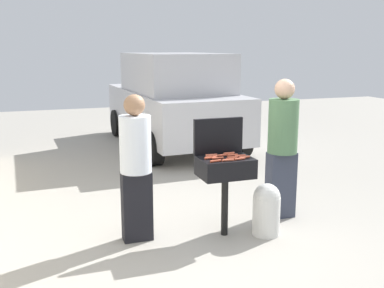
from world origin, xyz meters
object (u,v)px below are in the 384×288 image
bbq_grill (225,170)px  propane_tank (266,208)px  hot_dog_13 (216,161)px  parked_minivan (174,100)px  hot_dog_0 (232,155)px  hot_dog_1 (211,157)px  hot_dog_5 (221,155)px  hot_dog_11 (240,156)px  hot_dog_4 (244,157)px  person_left (136,163)px  hot_dog_2 (211,155)px  hot_dog_10 (210,158)px  hot_dog_7 (228,160)px  hot_dog_6 (240,159)px  hot_dog_8 (218,158)px  hot_dog_12 (228,154)px  hot_dog_14 (229,153)px  hot_dog_3 (232,159)px  person_right (282,144)px  hot_dog_9 (233,157)px

bbq_grill → propane_tank: 0.67m
hot_dog_13 → parked_minivan: 5.16m
hot_dog_0 → hot_dog_1: (-0.26, 0.01, 0.00)m
hot_dog_5 → hot_dog_11: (0.20, -0.09, 0.00)m
hot_dog_4 → person_left: size_ratio=0.08×
bbq_grill → hot_dog_2: bearing=136.2°
hot_dog_1 → hot_dog_10: (-0.03, -0.06, 0.00)m
hot_dog_7 → hot_dog_13: same height
hot_dog_0 → hot_dog_10: size_ratio=1.00×
hot_dog_2 → hot_dog_6: 0.36m
hot_dog_8 → hot_dog_1: bearing=117.8°
hot_dog_12 → bbq_grill: bearing=-127.7°
hot_dog_11 → hot_dog_14: 0.17m
hot_dog_1 → hot_dog_3: bearing=-43.3°
hot_dog_2 → hot_dog_10: bearing=-116.4°
parked_minivan → person_right: bearing=87.9°
hot_dog_13 → propane_tank: (0.64, -0.00, -0.62)m
hot_dog_6 → hot_dog_11: bearing=64.3°
hot_dog_2 → hot_dog_9: size_ratio=1.00×
hot_dog_1 → propane_tank: bearing=-18.4°
hot_dog_10 → hot_dog_13: 0.14m
hot_dog_13 → hot_dog_0: bearing=33.8°
hot_dog_10 → hot_dog_12: same height
bbq_grill → hot_dog_12: size_ratio=7.13×
hot_dog_5 → hot_dog_10: (-0.16, -0.08, 0.00)m
bbq_grill → hot_dog_7: (-0.04, -0.16, 0.16)m
hot_dog_11 → hot_dog_14: bearing=112.6°
hot_dog_2 → propane_tank: (0.58, -0.28, -0.62)m
hot_dog_8 → hot_dog_9: (0.17, -0.02, 0.00)m
hot_dog_8 → hot_dog_9: bearing=-7.9°
hot_dog_1 → hot_dog_3: size_ratio=1.00×
hot_dog_1 → parked_minivan: size_ratio=0.03×
hot_dog_6 → propane_tank: bearing=-1.3°
hot_dog_8 → parked_minivan: parked_minivan is taller
hot_dog_14 → parked_minivan: bearing=80.9°
hot_dog_8 → hot_dog_4: bearing=-10.1°
bbq_grill → hot_dog_11: size_ratio=7.13×
hot_dog_10 → person_left: size_ratio=0.08×
hot_dog_3 → hot_dog_10: (-0.21, 0.11, 0.00)m
hot_dog_7 → hot_dog_9: size_ratio=1.00×
bbq_grill → hot_dog_8: (-0.11, -0.04, 0.16)m
hot_dog_0 → parked_minivan: parked_minivan is taller
hot_dog_0 → person_right: 0.84m
hot_dog_5 → propane_tank: hot_dog_5 is taller
hot_dog_2 → hot_dog_11: same height
hot_dog_12 → hot_dog_3: bearing=-104.2°
hot_dog_2 → parked_minivan: parked_minivan is taller
hot_dog_9 → person_left: bearing=166.4°
hot_dog_6 → hot_dog_3: bearing=161.3°
hot_dog_8 → hot_dog_13: size_ratio=1.00×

